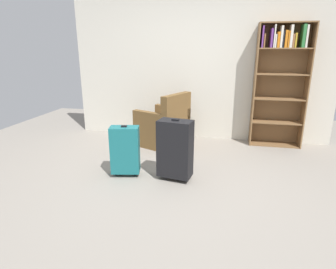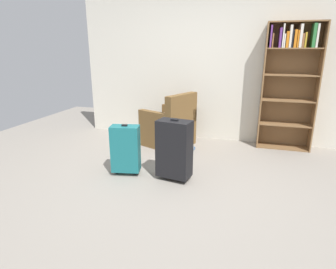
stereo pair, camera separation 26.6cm
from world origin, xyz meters
The scene contains 7 objects.
ground_plane centered at (0.00, 0.00, 0.00)m, with size 7.99×7.99×0.00m, color gray.
back_wall centered at (0.00, 2.15, 1.30)m, with size 4.57×0.10×2.60m, color beige.
bookshelf centered at (1.34, 1.96, 1.17)m, with size 0.83×0.30×1.98m.
armchair centered at (-0.51, 1.54, 0.32)m, with size 0.92×0.92×0.90m.
mug centered at (-0.09, 1.32, 0.05)m, with size 0.12×0.08×0.10m.
suitcase_teal centered at (-0.73, 0.24, 0.35)m, with size 0.39×0.27×0.68m.
suitcase_black centered at (-0.08, 0.26, 0.41)m, with size 0.45×0.30×0.79m.
Camera 2 is at (0.77, -2.90, 1.59)m, focal length 30.13 mm.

